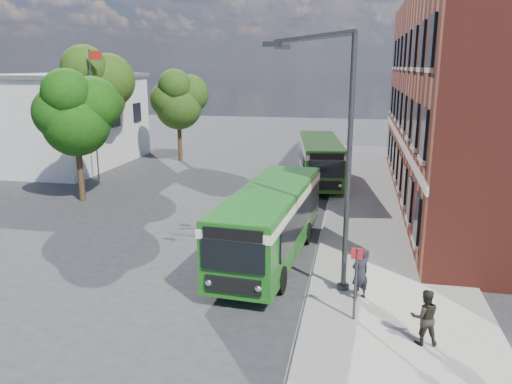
# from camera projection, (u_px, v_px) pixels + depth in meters

# --- Properties ---
(ground) EXTENTS (120.00, 120.00, 0.00)m
(ground) POSITION_uv_depth(u_px,v_px,m) (219.00, 261.00, 20.84)
(ground) COLOR #2B2B2E
(ground) RESTS_ON ground
(pavement) EXTENTS (6.00, 48.00, 0.15)m
(pavement) POSITION_uv_depth(u_px,v_px,m) (383.00, 214.00, 27.06)
(pavement) COLOR gray
(pavement) RESTS_ON ground
(kerb_line) EXTENTS (0.12, 48.00, 0.01)m
(kerb_line) POSITION_uv_depth(u_px,v_px,m) (326.00, 213.00, 27.67)
(kerb_line) COLOR beige
(kerb_line) RESTS_ON ground
(white_building) EXTENTS (9.40, 13.40, 7.30)m
(white_building) POSITION_uv_depth(u_px,v_px,m) (64.00, 120.00, 40.52)
(white_building) COLOR beige
(white_building) RESTS_ON ground
(flagpole) EXTENTS (0.95, 0.10, 9.00)m
(flagpole) POSITION_uv_depth(u_px,v_px,m) (94.00, 110.00, 34.38)
(flagpole) COLOR #333638
(flagpole) RESTS_ON ground
(street_lamp) EXTENTS (2.96, 2.38, 9.00)m
(street_lamp) POSITION_uv_depth(u_px,v_px,m) (338.00, 161.00, 16.82)
(street_lamp) COLOR #333638
(street_lamp) RESTS_ON ground
(bus_stop_sign) EXTENTS (0.35, 0.08, 2.52)m
(bus_stop_sign) POSITION_uv_depth(u_px,v_px,m) (356.00, 279.00, 15.39)
(bus_stop_sign) COLOR #333638
(bus_stop_sign) RESTS_ON ground
(bus_front) EXTENTS (3.28, 10.23, 3.02)m
(bus_front) POSITION_uv_depth(u_px,v_px,m) (270.00, 217.00, 20.68)
(bus_front) COLOR #1B6019
(bus_front) RESTS_ON ground
(bus_rear) EXTENTS (4.00, 10.08, 3.02)m
(bus_rear) POSITION_uv_depth(u_px,v_px,m) (320.00, 157.00, 34.35)
(bus_rear) COLOR #2B6618
(bus_rear) RESTS_ON ground
(pedestrian_a) EXTENTS (0.80, 0.76, 1.84)m
(pedestrian_a) POSITION_uv_depth(u_px,v_px,m) (360.00, 273.00, 16.92)
(pedestrian_a) COLOR black
(pedestrian_a) RESTS_ON pavement
(pedestrian_b) EXTENTS (0.88, 0.72, 1.66)m
(pedestrian_b) POSITION_uv_depth(u_px,v_px,m) (425.00, 317.00, 14.15)
(pedestrian_b) COLOR black
(pedestrian_b) RESTS_ON pavement
(tree_left) EXTENTS (4.63, 4.40, 7.81)m
(tree_left) POSITION_uv_depth(u_px,v_px,m) (76.00, 112.00, 28.86)
(tree_left) COLOR #3A2515
(tree_left) RESTS_ON ground
(tree_mid) EXTENTS (5.57, 5.29, 9.40)m
(tree_mid) POSITION_uv_depth(u_px,v_px,m) (93.00, 87.00, 36.61)
(tree_mid) COLOR #3A2515
(tree_mid) RESTS_ON ground
(tree_right) EXTENTS (4.57, 4.34, 7.71)m
(tree_right) POSITION_uv_depth(u_px,v_px,m) (179.00, 99.00, 41.48)
(tree_right) COLOR #3A2515
(tree_right) RESTS_ON ground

